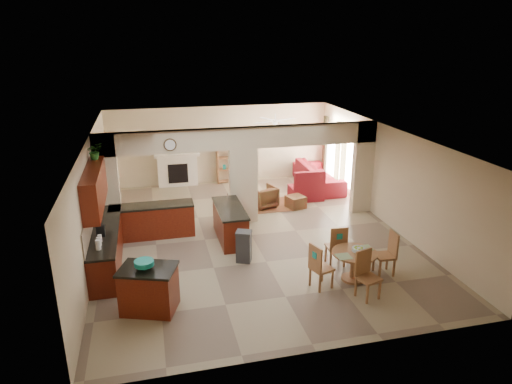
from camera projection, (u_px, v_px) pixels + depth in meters
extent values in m
plane|color=gray|center=(251.00, 235.00, 12.51)|extent=(10.00, 10.00, 0.00)
plane|color=white|center=(251.00, 135.00, 11.59)|extent=(10.00, 10.00, 0.00)
plane|color=beige|center=(220.00, 145.00, 16.64)|extent=(8.00, 0.00, 8.00)
plane|color=beige|center=(320.00, 281.00, 7.46)|extent=(8.00, 0.00, 8.00)
plane|color=beige|center=(92.00, 199.00, 11.16)|extent=(0.00, 10.00, 10.00)
plane|color=beige|center=(388.00, 176.00, 12.94)|extent=(0.00, 10.00, 10.00)
cube|color=beige|center=(108.00, 186.00, 12.14)|extent=(0.60, 0.25, 2.80)
cube|color=beige|center=(243.00, 186.00, 13.06)|extent=(0.80, 0.25, 2.20)
cube|color=beige|center=(363.00, 167.00, 13.79)|extent=(0.60, 0.25, 2.80)
cube|color=beige|center=(243.00, 138.00, 12.61)|extent=(8.00, 0.25, 0.60)
cube|color=#440C07|center=(107.00, 247.00, 10.81)|extent=(0.60, 3.20, 0.86)
cube|color=black|center=(105.00, 230.00, 10.66)|extent=(0.62, 3.22, 0.05)
cube|color=tan|center=(91.00, 218.00, 10.49)|extent=(0.02, 3.20, 0.55)
cube|color=#440C07|center=(153.00, 221.00, 12.31)|extent=(2.20, 0.60, 0.86)
cube|color=black|center=(152.00, 206.00, 12.16)|extent=(2.22, 0.62, 0.05)
cube|color=#440C07|center=(94.00, 188.00, 10.29)|extent=(0.35, 2.40, 0.90)
cube|color=#440C07|center=(230.00, 224.00, 12.14)|extent=(0.65, 1.80, 0.86)
cube|color=black|center=(230.00, 208.00, 11.99)|extent=(0.70, 1.85, 0.05)
cube|color=silver|center=(236.00, 237.00, 11.36)|extent=(0.58, 0.04, 0.70)
cylinder|color=#462E17|center=(170.00, 145.00, 12.04)|extent=(0.34, 0.03, 0.34)
cube|color=brown|center=(273.00, 205.00, 14.70)|extent=(1.60, 1.30, 0.01)
cube|color=white|center=(178.00, 171.00, 16.42)|extent=(1.40, 0.28, 1.10)
cube|color=black|center=(178.00, 174.00, 16.30)|extent=(0.70, 0.04, 0.70)
cube|color=white|center=(177.00, 155.00, 16.20)|extent=(1.60, 0.35, 0.10)
cube|color=brown|center=(231.00, 159.00, 16.72)|extent=(1.00, 0.32, 1.80)
cube|color=white|center=(352.00, 162.00, 15.11)|extent=(0.02, 0.90, 1.90)
cube|color=white|center=(332.00, 150.00, 16.67)|extent=(0.02, 0.90, 1.90)
cube|color=white|center=(341.00, 160.00, 15.94)|extent=(0.02, 0.70, 2.10)
cube|color=#3E2219|center=(359.00, 167.00, 14.55)|extent=(0.10, 0.28, 2.30)
cube|color=#3E2219|center=(343.00, 158.00, 15.65)|extent=(0.10, 0.28, 2.30)
cube|color=#3E2219|center=(338.00, 154.00, 16.11)|extent=(0.10, 0.28, 2.30)
cube|color=#3E2219|center=(325.00, 147.00, 17.21)|extent=(0.10, 0.28, 2.30)
cylinder|color=white|center=(275.00, 121.00, 14.76)|extent=(1.00, 1.00, 0.10)
cube|color=#440C07|center=(149.00, 290.00, 8.99)|extent=(1.21, 1.02, 0.88)
cube|color=black|center=(147.00, 269.00, 8.83)|extent=(1.27, 1.09, 0.05)
cylinder|color=#14897D|center=(144.00, 265.00, 8.76)|extent=(0.38, 0.38, 0.18)
cube|color=#2F3032|center=(244.00, 248.00, 10.95)|extent=(0.43, 0.40, 0.73)
cylinder|color=brown|center=(355.00, 253.00, 10.03)|extent=(1.00, 1.00, 0.04)
cylinder|color=brown|center=(354.00, 266.00, 10.13)|extent=(0.15, 0.15, 0.64)
cylinder|color=brown|center=(353.00, 278.00, 10.23)|extent=(0.51, 0.51, 0.05)
cylinder|color=#94BE28|center=(358.00, 250.00, 9.94)|extent=(0.28, 0.28, 0.15)
imported|color=maroon|center=(318.00, 175.00, 16.38)|extent=(2.88, 1.21, 0.83)
cube|color=maroon|center=(306.00, 193.00, 15.22)|extent=(1.05, 0.86, 0.41)
imported|color=maroon|center=(264.00, 197.00, 14.47)|extent=(0.90, 0.92, 0.67)
cube|color=maroon|center=(296.00, 202.00, 14.44)|extent=(0.64, 0.64, 0.38)
imported|color=#1C5416|center=(95.00, 151.00, 10.89)|extent=(0.46, 0.43, 0.40)
cube|color=brown|center=(335.00, 247.00, 10.78)|extent=(0.44, 0.44, 0.05)
cube|color=brown|center=(339.00, 252.00, 11.05)|extent=(0.04, 0.04, 0.44)
cube|color=brown|center=(326.00, 253.00, 10.99)|extent=(0.04, 0.04, 0.44)
cube|color=brown|center=(344.00, 258.00, 10.73)|extent=(0.04, 0.04, 0.44)
cube|color=brown|center=(331.00, 260.00, 10.67)|extent=(0.04, 0.04, 0.44)
cube|color=brown|center=(339.00, 239.00, 10.51)|extent=(0.42, 0.06, 0.55)
cube|color=#14897D|center=(340.00, 237.00, 10.46)|extent=(0.14, 0.02, 0.14)
cube|color=brown|center=(384.00, 256.00, 10.35)|extent=(0.44, 0.44, 0.05)
cube|color=brown|center=(373.00, 262.00, 10.55)|extent=(0.04, 0.04, 0.44)
cube|color=brown|center=(380.00, 269.00, 10.24)|extent=(0.04, 0.04, 0.44)
cube|color=brown|center=(387.00, 261.00, 10.61)|extent=(0.04, 0.04, 0.44)
cube|color=brown|center=(394.00, 268.00, 10.30)|extent=(0.04, 0.04, 0.44)
cube|color=brown|center=(393.00, 243.00, 10.29)|extent=(0.06, 0.42, 0.55)
cube|color=#14897D|center=(395.00, 240.00, 10.27)|extent=(0.02, 0.14, 0.14)
cube|color=brown|center=(368.00, 278.00, 9.40)|extent=(0.53, 0.53, 0.05)
cube|color=brown|center=(367.00, 294.00, 9.25)|extent=(0.04, 0.04, 0.44)
cube|color=brown|center=(379.00, 290.00, 9.42)|extent=(0.04, 0.04, 0.44)
cube|color=brown|center=(356.00, 287.00, 9.53)|extent=(0.04, 0.04, 0.44)
cube|color=brown|center=(368.00, 282.00, 9.69)|extent=(0.04, 0.04, 0.44)
cube|color=brown|center=(363.00, 262.00, 9.45)|extent=(0.41, 0.16, 0.55)
cube|color=#14897D|center=(363.00, 258.00, 9.45)|extent=(0.14, 0.05, 0.14)
cube|color=brown|center=(322.00, 268.00, 9.80)|extent=(0.53, 0.53, 0.05)
cube|color=brown|center=(332.00, 279.00, 9.82)|extent=(0.04, 0.04, 0.44)
cube|color=brown|center=(322.00, 272.00, 10.10)|extent=(0.04, 0.04, 0.44)
cube|color=brown|center=(320.00, 283.00, 9.66)|extent=(0.04, 0.04, 0.44)
cube|color=brown|center=(310.00, 276.00, 9.93)|extent=(0.04, 0.04, 0.44)
cube|color=brown|center=(315.00, 258.00, 9.61)|extent=(0.17, 0.41, 0.55)
cube|color=#14897D|center=(314.00, 255.00, 9.57)|extent=(0.05, 0.14, 0.14)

